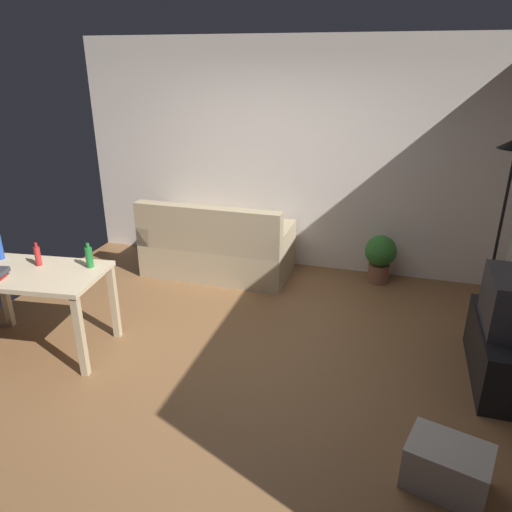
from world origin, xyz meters
TOP-DOWN VIEW (x-y plane):
  - ground_plane at (0.00, 0.00)m, footprint 5.20×4.40m
  - wall_rear at (0.00, 2.20)m, footprint 5.20×0.10m
  - couch at (-0.72, 1.59)m, footprint 1.73×0.84m
  - tv_stand at (2.25, 0.28)m, footprint 0.44×1.10m
  - torchiere_lamp at (2.25, 1.28)m, footprint 0.32×0.32m
  - desk at (-1.63, -0.41)m, footprint 1.27×0.83m
  - potted_plant at (1.18, 1.90)m, footprint 0.36×0.36m
  - storage_box at (1.76, -1.01)m, footprint 0.55×0.46m
  - bottle_red at (-1.66, -0.27)m, footprint 0.05×0.05m
  - bottle_green at (-1.20, -0.18)m, footprint 0.06×0.06m

SIDE VIEW (x-z plane):
  - ground_plane at x=0.00m, z-range -0.02..0.00m
  - storage_box at x=1.76m, z-range 0.00..0.30m
  - tv_stand at x=2.25m, z-range 0.00..0.48m
  - couch at x=-0.72m, z-range -0.15..0.77m
  - potted_plant at x=1.18m, z-range 0.05..0.62m
  - desk at x=-1.63m, z-range 0.27..1.03m
  - bottle_red at x=-1.66m, z-range 0.74..0.96m
  - bottle_green at x=-1.20m, z-range 0.74..0.97m
  - wall_rear at x=0.00m, z-range 0.00..2.70m
  - torchiere_lamp at x=2.25m, z-range 0.51..2.32m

